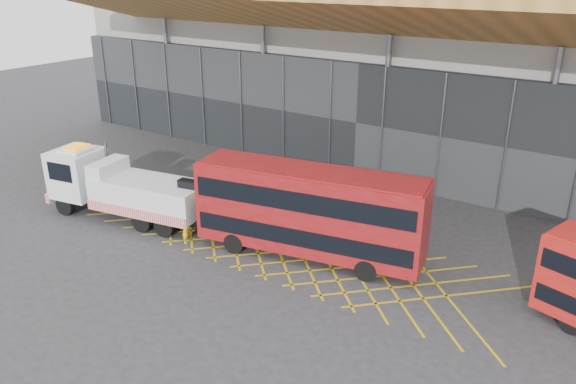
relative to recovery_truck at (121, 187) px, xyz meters
The scene contains 6 objects.
ground_plane 6.93m from the recovery_truck, 21.37° to the left, with size 120.00×120.00×0.00m, color #2D2D30.
road_markings 10.66m from the recovery_truck, 13.38° to the left, with size 24.76×7.16×0.01m.
construction_building 23.44m from the recovery_truck, 68.69° to the left, with size 55.00×23.97×18.00m.
recovery_truck is the anchor object (origin of this frame).
bus_towed 11.93m from the recovery_truck, 10.19° to the left, with size 12.02×4.87×4.77m.
worker 5.51m from the recovery_truck, ahead, with size 0.54×0.36×1.49m, color yellow.
Camera 1 is at (19.14, -22.29, 14.13)m, focal length 35.00 mm.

